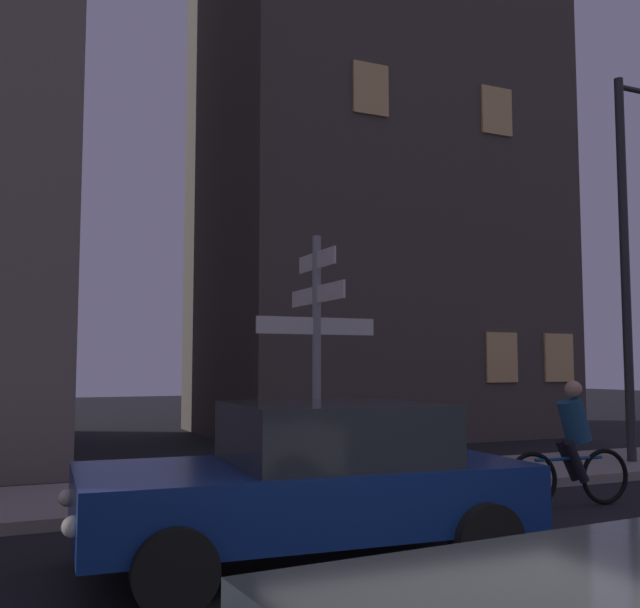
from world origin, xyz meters
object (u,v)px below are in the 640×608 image
Objects in this scene: signpost at (317,334)px; street_lamp at (632,234)px; car_near_left at (312,480)px; cyclist at (572,448)px.

street_lamp is (6.32, 0.20, 1.92)m from signpost.
street_lamp is 1.64× the size of car_near_left.
signpost is 6.61m from street_lamp.
signpost reaches higher than car_near_left.
cyclist is (2.72, -1.98, -1.49)m from signpost.
street_lamp is at bearing 23.25° from car_near_left.
signpost is 0.51× the size of street_lamp.
street_lamp is at bearing 31.26° from cyclist.
signpost is 1.92× the size of cyclist.
street_lamp is 9.10m from car_near_left.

